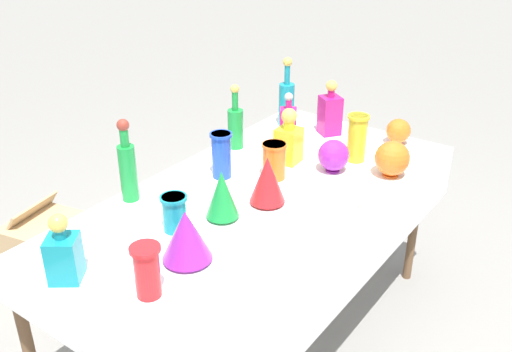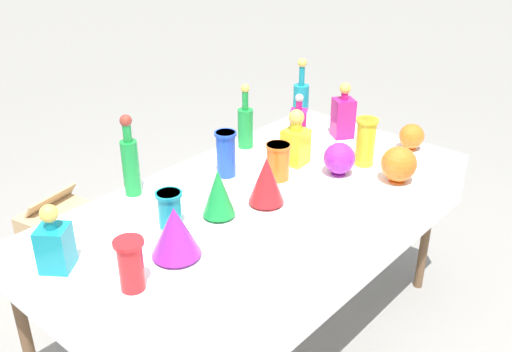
{
  "view_description": "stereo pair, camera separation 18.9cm",
  "coord_description": "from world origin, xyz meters",
  "px_view_note": "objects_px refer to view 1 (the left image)",
  "views": [
    {
      "loc": [
        -1.65,
        -1.19,
        1.89
      ],
      "look_at": [
        0.0,
        0.0,
        0.86
      ],
      "focal_mm": 40.0,
      "sensor_mm": 36.0,
      "label": 1
    },
    {
      "loc": [
        -1.53,
        -1.34,
        1.89
      ],
      "look_at": [
        0.0,
        0.0,
        0.86
      ],
      "focal_mm": 40.0,
      "sensor_mm": 36.0,
      "label": 2
    }
  ],
  "objects_px": {
    "fluted_vase_1": "(267,180)",
    "cardboard_box_behind_left": "(53,246)",
    "square_decanter_1": "(289,140)",
    "round_bowl_1": "(333,155)",
    "slender_vase_4": "(274,160)",
    "square_decanter_2": "(330,112)",
    "slender_vase_2": "(147,269)",
    "round_bowl_2": "(398,131)",
    "slender_vase_3": "(174,212)",
    "slender_vase_0": "(221,154)",
    "round_bowl_0": "(392,159)",
    "slender_vase_1": "(357,137)",
    "fluted_vase_2": "(222,194)",
    "tall_bottle_2": "(128,167)",
    "square_decanter_0": "(64,253)",
    "fluted_vase_0": "(186,235)",
    "tall_bottle_1": "(287,101)",
    "tall_bottle_0": "(235,125)",
    "square_decanter_3": "(288,125)"
  },
  "relations": [
    {
      "from": "fluted_vase_1",
      "to": "cardboard_box_behind_left",
      "type": "xyz_separation_m",
      "value": [
        -0.19,
        1.28,
        -0.71
      ]
    },
    {
      "from": "square_decanter_1",
      "to": "round_bowl_1",
      "type": "bearing_deg",
      "value": -81.01
    },
    {
      "from": "round_bowl_1",
      "to": "slender_vase_4",
      "type": "bearing_deg",
      "value": 139.84
    },
    {
      "from": "square_decanter_2",
      "to": "slender_vase_2",
      "type": "relative_size",
      "value": 1.6
    },
    {
      "from": "fluted_vase_1",
      "to": "round_bowl_2",
      "type": "bearing_deg",
      "value": -11.68
    },
    {
      "from": "square_decanter_2",
      "to": "slender_vase_3",
      "type": "height_order",
      "value": "square_decanter_2"
    },
    {
      "from": "slender_vase_0",
      "to": "square_decanter_1",
      "type": "bearing_deg",
      "value": -26.99
    },
    {
      "from": "round_bowl_0",
      "to": "round_bowl_1",
      "type": "bearing_deg",
      "value": 115.08
    },
    {
      "from": "slender_vase_2",
      "to": "slender_vase_1",
      "type": "bearing_deg",
      "value": -2.96
    },
    {
      "from": "slender_vase_1",
      "to": "cardboard_box_behind_left",
      "type": "relative_size",
      "value": 0.46
    },
    {
      "from": "fluted_vase_2",
      "to": "cardboard_box_behind_left",
      "type": "height_order",
      "value": "fluted_vase_2"
    },
    {
      "from": "fluted_vase_1",
      "to": "round_bowl_1",
      "type": "distance_m",
      "value": 0.42
    },
    {
      "from": "square_decanter_1",
      "to": "round_bowl_1",
      "type": "relative_size",
      "value": 1.77
    },
    {
      "from": "slender_vase_3",
      "to": "square_decanter_1",
      "type": "bearing_deg",
      "value": -1.16
    },
    {
      "from": "tall_bottle_2",
      "to": "square_decanter_0",
      "type": "height_order",
      "value": "tall_bottle_2"
    },
    {
      "from": "fluted_vase_0",
      "to": "round_bowl_1",
      "type": "distance_m",
      "value": 0.89
    },
    {
      "from": "slender_vase_1",
      "to": "fluted_vase_2",
      "type": "bearing_deg",
      "value": 167.44
    },
    {
      "from": "slender_vase_0",
      "to": "tall_bottle_1",
      "type": "bearing_deg",
      "value": 8.91
    },
    {
      "from": "square_decanter_1",
      "to": "fluted_vase_1",
      "type": "distance_m",
      "value": 0.4
    },
    {
      "from": "tall_bottle_1",
      "to": "slender_vase_3",
      "type": "height_order",
      "value": "tall_bottle_1"
    },
    {
      "from": "slender_vase_1",
      "to": "round_bowl_2",
      "type": "height_order",
      "value": "slender_vase_1"
    },
    {
      "from": "slender_vase_0",
      "to": "slender_vase_1",
      "type": "relative_size",
      "value": 0.93
    },
    {
      "from": "tall_bottle_1",
      "to": "fluted_vase_0",
      "type": "bearing_deg",
      "value": -161.68
    },
    {
      "from": "fluted_vase_0",
      "to": "slender_vase_4",
      "type": "bearing_deg",
      "value": 9.33
    },
    {
      "from": "slender_vase_0",
      "to": "round_bowl_1",
      "type": "height_order",
      "value": "slender_vase_0"
    },
    {
      "from": "tall_bottle_0",
      "to": "fluted_vase_0",
      "type": "relative_size",
      "value": 1.65
    },
    {
      "from": "round_bowl_0",
      "to": "slender_vase_2",
      "type": "bearing_deg",
      "value": 167.57
    },
    {
      "from": "square_decanter_2",
      "to": "fluted_vase_2",
      "type": "height_order",
      "value": "square_decanter_2"
    },
    {
      "from": "slender_vase_4",
      "to": "fluted_vase_2",
      "type": "xyz_separation_m",
      "value": [
        -0.4,
        -0.03,
        0.02
      ]
    },
    {
      "from": "square_decanter_2",
      "to": "round_bowl_1",
      "type": "distance_m",
      "value": 0.44
    },
    {
      "from": "square_decanter_1",
      "to": "square_decanter_2",
      "type": "distance_m",
      "value": 0.41
    },
    {
      "from": "slender_vase_3",
      "to": "fluted_vase_0",
      "type": "relative_size",
      "value": 0.73
    },
    {
      "from": "slender_vase_0",
      "to": "fluted_vase_0",
      "type": "bearing_deg",
      "value": -151.63
    },
    {
      "from": "slender_vase_4",
      "to": "fluted_vase_0",
      "type": "distance_m",
      "value": 0.69
    },
    {
      "from": "slender_vase_1",
      "to": "square_decanter_0",
      "type": "bearing_deg",
      "value": 165.97
    },
    {
      "from": "square_decanter_3",
      "to": "slender_vase_1",
      "type": "bearing_deg",
      "value": -82.95
    },
    {
      "from": "tall_bottle_1",
      "to": "cardboard_box_behind_left",
      "type": "height_order",
      "value": "tall_bottle_1"
    },
    {
      "from": "slender_vase_2",
      "to": "round_bowl_0",
      "type": "relative_size",
      "value": 1.1
    },
    {
      "from": "round_bowl_2",
      "to": "round_bowl_0",
      "type": "bearing_deg",
      "value": -160.99
    },
    {
      "from": "slender_vase_0",
      "to": "fluted_vase_1",
      "type": "distance_m",
      "value": 0.31
    },
    {
      "from": "square_decanter_1",
      "to": "fluted_vase_0",
      "type": "relative_size",
      "value": 1.36
    },
    {
      "from": "tall_bottle_1",
      "to": "square_decanter_3",
      "type": "relative_size",
      "value": 1.36
    },
    {
      "from": "tall_bottle_2",
      "to": "slender_vase_2",
      "type": "xyz_separation_m",
      "value": [
        -0.39,
        -0.5,
        -0.05
      ]
    },
    {
      "from": "fluted_vase_0",
      "to": "fluted_vase_2",
      "type": "bearing_deg",
      "value": 15.37
    },
    {
      "from": "slender_vase_4",
      "to": "round_bowl_1",
      "type": "xyz_separation_m",
      "value": [
        0.21,
        -0.18,
        -0.01
      ]
    },
    {
      "from": "square_decanter_3",
      "to": "square_decanter_2",
      "type": "bearing_deg",
      "value": -19.09
    },
    {
      "from": "square_decanter_2",
      "to": "slender_vase_2",
      "type": "bearing_deg",
      "value": -172.51
    },
    {
      "from": "slender_vase_4",
      "to": "fluted_vase_0",
      "type": "relative_size",
      "value": 0.84
    },
    {
      "from": "square_decanter_0",
      "to": "slender_vase_0",
      "type": "relative_size",
      "value": 1.17
    },
    {
      "from": "square_decanter_0",
      "to": "round_bowl_0",
      "type": "relative_size",
      "value": 1.48
    }
  ]
}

